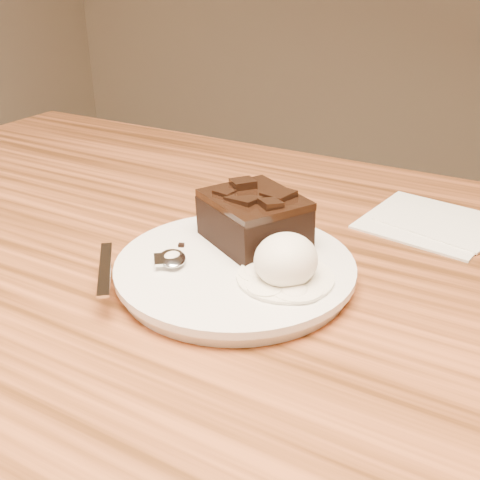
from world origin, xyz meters
The scene contains 9 objects.
plate centered at (0.09, -0.02, 0.76)m, with size 0.24×0.24×0.02m, color silver.
brownie centered at (0.08, 0.03, 0.79)m, with size 0.10×0.09×0.05m, color black.
ice_cream_scoop centered at (0.14, -0.02, 0.79)m, with size 0.06×0.06×0.05m, color white.
melt_puddle centered at (0.14, -0.02, 0.77)m, with size 0.09×0.09×0.00m, color white.
spoon centered at (0.03, -0.05, 0.77)m, with size 0.03×0.16×0.01m, color silver, non-canonical shape.
napkin centered at (0.23, 0.22, 0.75)m, with size 0.14×0.14×0.01m, color white.
crumb_a centered at (0.02, -0.02, 0.77)m, with size 0.01×0.01×0.00m, color black.
crumb_b centered at (0.14, 0.00, 0.77)m, with size 0.01×0.01×0.00m, color black.
crumb_c centered at (0.10, -0.02, 0.77)m, with size 0.01×0.00×0.00m, color black.
Camera 1 is at (0.34, -0.45, 1.05)m, focal length 42.97 mm.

